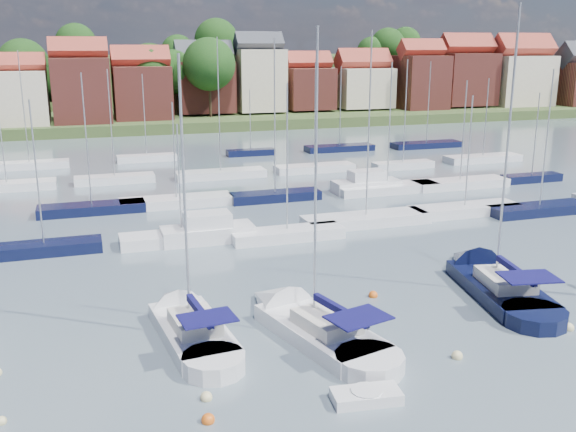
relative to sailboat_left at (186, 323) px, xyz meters
name	(u,v)px	position (x,y,z in m)	size (l,w,h in m)	color
ground	(221,185)	(9.45, 35.29, -0.35)	(260.00, 260.00, 0.00)	#4C5D67
sailboat_left	(186,323)	(0.00, 0.00, 0.00)	(4.13, 11.60, 15.44)	silver
sailboat_centre	(303,322)	(5.94, -1.70, 0.00)	(6.25, 12.82, 16.80)	silver
sailboat_navy	(487,279)	(19.07, 0.87, -0.01)	(5.89, 13.70, 18.31)	black
tender	(366,396)	(6.10, -9.41, -0.11)	(3.05, 1.69, 0.63)	silver
buoy_a	(2,423)	(-8.38, -6.45, -0.35)	(0.41, 0.41, 0.41)	beige
buoy_b	(206,399)	(-0.29, -7.19, -0.35)	(0.52, 0.52, 0.52)	beige
buoy_c	(333,351)	(6.49, -4.64, -0.35)	(0.53, 0.53, 0.53)	beige
buoy_d	(457,358)	(11.89, -7.20, -0.35)	(0.54, 0.54, 0.54)	beige
buoy_e	(373,297)	(11.38, 1.13, -0.35)	(0.55, 0.55, 0.55)	#D85914
buoy_f	(568,330)	(19.26, -6.22, -0.35)	(0.55, 0.55, 0.55)	beige
buoy_g	(208,422)	(-0.55, -8.88, -0.35)	(0.55, 0.55, 0.55)	#D85914
marina_field	(249,189)	(11.36, 30.44, 0.08)	(79.62, 41.41, 15.93)	silver
far_shore_town	(148,88)	(11.68, 127.96, 4.25)	(212.46, 90.00, 22.27)	#3B4824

